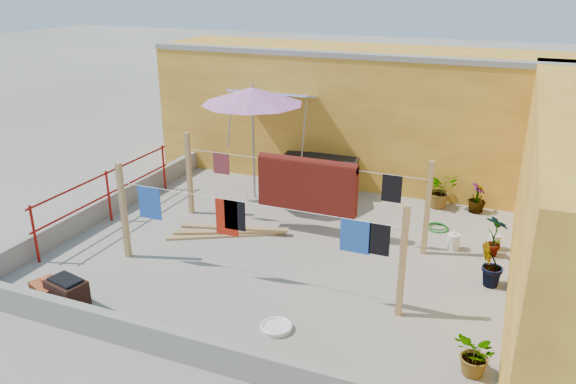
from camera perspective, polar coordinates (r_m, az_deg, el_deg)
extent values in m
plane|color=#9E998E|center=(10.70, -0.51, -5.69)|extent=(80.00, 80.00, 0.00)
cube|color=gold|center=(14.25, 8.81, 7.77)|extent=(11.00, 2.40, 3.20)
cube|color=gray|center=(12.97, 8.03, 13.48)|extent=(11.00, 0.35, 0.12)
cube|color=#2D51B2|center=(13.33, -1.62, 9.96)|extent=(2.00, 0.79, 0.22)
cylinder|color=gray|center=(13.56, -5.93, 7.23)|extent=(0.03, 0.30, 1.28)
cylinder|color=gray|center=(12.79, 1.65, 6.49)|extent=(0.03, 0.30, 1.28)
cube|color=gray|center=(7.90, -11.04, -15.03)|extent=(8.30, 0.16, 0.44)
cube|color=gray|center=(12.63, -17.82, -1.34)|extent=(0.16, 7.30, 0.44)
cylinder|color=maroon|center=(10.92, -24.35, -3.95)|extent=(0.05, 0.05, 1.10)
cylinder|color=maroon|center=(12.23, -17.75, -0.40)|extent=(0.05, 0.05, 1.10)
cylinder|color=maroon|center=(13.71, -12.50, 2.42)|extent=(0.05, 0.05, 1.10)
cylinder|color=maroon|center=(12.07, -18.01, 1.81)|extent=(0.04, 4.20, 0.04)
cylinder|color=maroon|center=(12.22, -17.77, -0.18)|extent=(0.04, 4.20, 0.04)
cube|color=tan|center=(10.44, -16.36, -1.89)|extent=(0.09, 0.09, 1.80)
cube|color=tan|center=(8.46, 11.55, -7.00)|extent=(0.09, 0.09, 1.80)
cube|color=tan|center=(10.44, 13.99, -1.64)|extent=(0.09, 0.09, 1.80)
cube|color=tan|center=(12.10, -10.00, 1.84)|extent=(0.09, 0.09, 1.80)
cylinder|color=silver|center=(8.95, -4.03, -1.12)|extent=(5.00, 0.01, 0.01)
cylinder|color=silver|center=(10.84, 1.12, 2.95)|extent=(5.00, 0.01, 0.01)
cube|color=#4C110C|center=(10.93, 1.96, 0.59)|extent=(2.00, 0.22, 1.00)
cube|color=black|center=(10.44, 10.50, 0.34)|extent=(0.37, 0.02, 0.52)
cube|color=maroon|center=(11.61, -6.80, 2.89)|extent=(0.37, 0.02, 0.45)
cube|color=#214FB5|center=(10.01, -13.88, -1.07)|extent=(0.44, 0.02, 0.59)
cube|color=black|center=(9.15, -5.43, -2.37)|extent=(0.37, 0.02, 0.51)
cube|color=#AD1F0D|center=(9.24, -6.23, -2.57)|extent=(0.40, 0.02, 0.63)
cube|color=#214FB5|center=(8.47, 6.83, -4.50)|extent=(0.47, 0.02, 0.53)
cube|color=black|center=(8.39, 9.27, -4.80)|extent=(0.31, 0.02, 0.50)
cylinder|color=gray|center=(12.97, -3.40, -0.63)|extent=(0.40, 0.40, 0.07)
cylinder|color=gray|center=(12.56, -3.52, 4.64)|extent=(0.05, 0.05, 2.55)
cone|color=pink|center=(12.29, -3.64, 9.76)|extent=(2.78, 2.78, 0.35)
cylinder|color=gray|center=(12.25, -3.67, 10.68)|extent=(0.04, 0.04, 0.11)
cube|color=black|center=(13.19, 3.25, 3.31)|extent=(1.90, 1.16, 0.07)
cube|color=black|center=(13.15, -0.40, 1.39)|extent=(0.07, 0.07, 0.78)
cube|color=black|center=(13.80, 0.30, 2.36)|extent=(0.07, 0.07, 0.78)
cube|color=black|center=(12.89, 6.34, 0.84)|extent=(0.07, 0.07, 0.78)
cube|color=black|center=(13.56, 6.73, 1.85)|extent=(0.07, 0.07, 0.78)
cube|color=#9E4624|center=(9.66, -23.16, -9.48)|extent=(0.61, 0.53, 0.37)
cube|color=#B13F29|center=(9.56, -23.35, -8.32)|extent=(0.26, 0.19, 0.07)
cube|color=tan|center=(11.21, -6.73, -4.42)|extent=(1.97, 1.18, 0.04)
cube|color=tan|center=(11.25, -6.09, -4.02)|extent=(2.05, 1.02, 0.04)
cube|color=tan|center=(11.29, -5.46, -3.63)|extent=(2.13, 0.74, 0.04)
cube|color=black|center=(9.37, -21.47, -9.74)|extent=(0.67, 0.52, 0.50)
cube|color=black|center=(9.25, -21.70, -8.29)|extent=(0.55, 0.40, 0.04)
cylinder|color=silver|center=(8.42, -1.19, -13.62)|extent=(0.45, 0.45, 0.06)
torus|color=silver|center=(8.40, -1.19, -13.46)|extent=(0.48, 0.48, 0.05)
cylinder|color=silver|center=(11.29, 20.23, -4.78)|extent=(0.22, 0.22, 0.29)
cylinder|color=silver|center=(11.22, 20.34, -4.02)|extent=(0.06, 0.06, 0.05)
cylinder|color=silver|center=(11.04, 16.44, -4.87)|extent=(0.23, 0.23, 0.31)
cylinder|color=silver|center=(10.96, 16.53, -4.05)|extent=(0.06, 0.06, 0.05)
torus|color=#186F21|center=(11.88, 14.92, -3.54)|extent=(0.46, 0.46, 0.03)
torus|color=#186F21|center=(11.86, 14.94, -3.38)|extent=(0.39, 0.39, 0.03)
imported|color=#185117|center=(12.85, 15.16, 0.22)|extent=(0.96, 0.95, 0.81)
imported|color=#185117|center=(12.82, 18.66, -0.59)|extent=(0.37, 0.37, 0.66)
imported|color=#185117|center=(10.90, 20.31, -4.16)|extent=(0.53, 0.48, 0.83)
imported|color=#185117|center=(9.85, 19.89, -7.01)|extent=(0.55, 0.55, 0.79)
imported|color=#185117|center=(7.82, 18.61, -15.45)|extent=(0.72, 0.73, 0.62)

